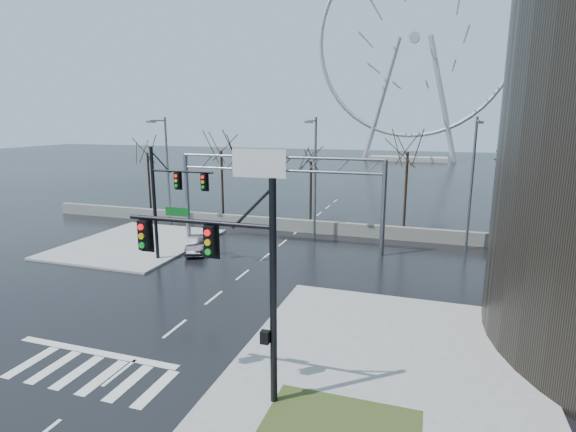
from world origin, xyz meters
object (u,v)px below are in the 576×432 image
at_px(sign_gantry, 273,181).
at_px(car, 197,245).
at_px(signal_mast_far, 168,194).
at_px(signal_mast_near, 235,269).
at_px(ferris_wheel, 414,46).

distance_m(sign_gantry, car, 7.54).
bearing_deg(sign_gantry, signal_mast_far, -132.47).
distance_m(signal_mast_near, sign_gantry, 19.79).
height_order(signal_mast_far, sign_gantry, signal_mast_far).
xyz_separation_m(sign_gantry, ferris_wheel, (5.38, 80.04, 20.95)).
relative_size(signal_mast_near, ferris_wheel, 0.16).
relative_size(ferris_wheel, car, 13.56).
bearing_deg(signal_mast_far, ferris_wheel, 82.80).
bearing_deg(car, sign_gantry, 13.45).
xyz_separation_m(signal_mast_near, sign_gantry, (-5.52, 19.00, 0.31)).
relative_size(signal_mast_near, signal_mast_far, 1.00).
bearing_deg(signal_mast_near, car, 123.84).
bearing_deg(ferris_wheel, car, -97.01).
relative_size(signal_mast_near, car, 2.13).
distance_m(signal_mast_near, signal_mast_far, 17.03).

